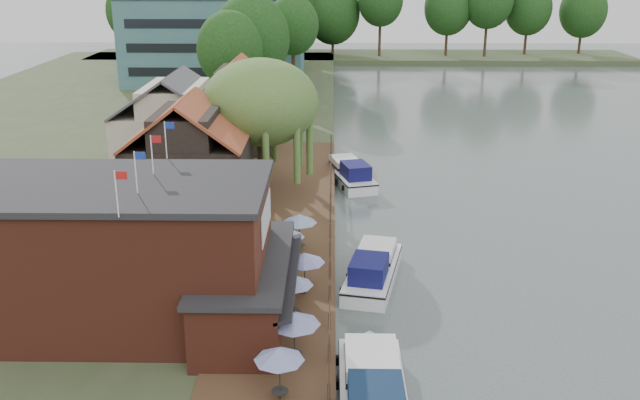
{
  "coord_description": "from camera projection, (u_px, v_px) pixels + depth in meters",
  "views": [
    {
      "loc": [
        -5.23,
        -32.88,
        18.37
      ],
      "look_at": [
        -6.0,
        12.0,
        3.0
      ],
      "focal_mm": 40.0,
      "sensor_mm": 36.0,
      "label": 1
    }
  ],
  "objects": [
    {
      "name": "umbrella_2",
      "position": [
        294.0,
        297.0,
        35.54
      ],
      "size": [
        2.02,
        2.02,
        2.38
      ],
      "primitive_type": null,
      "color": "navy",
      "rests_on": "quay_deck"
    },
    {
      "name": "cruiser_0",
      "position": [
        373.0,
        389.0,
        29.86
      ],
      "size": [
        3.22,
        9.93,
        2.41
      ],
      "primitive_type": null,
      "rotation": [
        0.0,
        0.0,
        0.0
      ],
      "color": "white",
      "rests_on": "ground"
    },
    {
      "name": "bank_tree_2",
      "position": [
        293.0,
        47.0,
        90.09
      ],
      "size": [
        6.51,
        6.51,
        12.96
      ],
      "primitive_type": null,
      "color": "#143811",
      "rests_on": "land_bank"
    },
    {
      "name": "umbrella_1",
      "position": [
        294.0,
        337.0,
        31.79
      ],
      "size": [
        2.37,
        2.37,
        2.38
      ],
      "primitive_type": null,
      "color": "navy",
      "rests_on": "quay_deck"
    },
    {
      "name": "umbrella_0",
      "position": [
        280.0,
        374.0,
        28.99
      ],
      "size": [
        2.09,
        2.09,
        2.38
      ],
      "primitive_type": null,
      "color": "navy",
      "rests_on": "quay_deck"
    },
    {
      "name": "quay_deck",
      "position": [
        289.0,
        238.0,
        46.22
      ],
      "size": [
        6.0,
        50.0,
        0.1
      ],
      "primitive_type": "cube",
      "color": "#47301E",
      "rests_on": "land_bank"
    },
    {
      "name": "cruiser_2",
      "position": [
        350.0,
        171.0,
        60.65
      ],
      "size": [
        5.29,
        9.59,
        2.18
      ],
      "primitive_type": null,
      "rotation": [
        0.0,
        0.0,
        0.27
      ],
      "color": "white",
      "rests_on": "ground"
    },
    {
      "name": "willow",
      "position": [
        261.0,
        129.0,
        53.1
      ],
      "size": [
        8.6,
        8.6,
        10.43
      ],
      "primitive_type": null,
      "color": "#476B2D",
      "rests_on": "land_bank"
    },
    {
      "name": "land_bank",
      "position": [
        82.0,
        147.0,
        70.4
      ],
      "size": [
        50.0,
        140.0,
        1.0
      ],
      "primitive_type": "cube",
      "color": "#384728",
      "rests_on": "ground"
    },
    {
      "name": "umbrella_5",
      "position": [
        299.0,
        232.0,
        43.83
      ],
      "size": [
        2.21,
        2.21,
        2.38
      ],
      "primitive_type": null,
      "color": "navy",
      "rests_on": "quay_deck"
    },
    {
      "name": "umbrella_4",
      "position": [
        287.0,
        247.0,
        41.61
      ],
      "size": [
        2.05,
        2.05,
        2.38
      ],
      "primitive_type": null,
      "color": "navy",
      "rests_on": "quay_deck"
    },
    {
      "name": "hotel_block",
      "position": [
        215.0,
        40.0,
        101.22
      ],
      "size": [
        25.4,
        12.4,
        12.3
      ],
      "primitive_type": null,
      "color": "#38666B",
      "rests_on": "land_bank"
    },
    {
      "name": "pub",
      "position": [
        152.0,
        253.0,
        34.74
      ],
      "size": [
        20.0,
        11.0,
        7.3
      ],
      "primitive_type": null,
      "color": "maroon",
      "rests_on": "land_bank"
    },
    {
      "name": "bank_tree_4",
      "position": [
        284.0,
        32.0,
        116.46
      ],
      "size": [
        8.2,
        8.2,
        11.29
      ],
      "primitive_type": null,
      "color": "#143811",
      "rests_on": "land_bank"
    },
    {
      "name": "quay_rail",
      "position": [
        330.0,
        229.0,
        46.5
      ],
      "size": [
        0.2,
        49.0,
        1.0
      ],
      "primitive_type": null,
      "color": "black",
      "rests_on": "land_bank"
    },
    {
      "name": "cottage_a",
      "position": [
        189.0,
        159.0,
        48.76
      ],
      "size": [
        8.6,
        7.6,
        8.5
      ],
      "primitive_type": null,
      "color": "black",
      "rests_on": "land_bank"
    },
    {
      "name": "bank_tree_3",
      "position": [
        272.0,
        26.0,
        109.68
      ],
      "size": [
        8.19,
        8.19,
        14.34
      ],
      "primitive_type": null,
      "color": "#143811",
      "rests_on": "land_bank"
    },
    {
      "name": "cottage_c",
      "position": [
        239.0,
        104.0,
        66.71
      ],
      "size": [
        7.6,
        7.6,
        8.5
      ],
      "primitive_type": null,
      "color": "black",
      "rests_on": "land_bank"
    },
    {
      "name": "ground",
      "position": [
        431.0,
        330.0,
        36.97
      ],
      "size": [
        260.0,
        260.0,
        0.0
      ],
      "primitive_type": "plane",
      "color": "#485352",
      "rests_on": "ground"
    },
    {
      "name": "bank_tree_5",
      "position": [
        266.0,
        27.0,
        124.49
      ],
      "size": [
        7.64,
        7.64,
        11.37
      ],
      "primitive_type": null,
      "color": "#143811",
      "rests_on": "land_bank"
    },
    {
      "name": "cruiser_1",
      "position": [
        373.0,
        265.0,
        42.13
      ],
      "size": [
        4.72,
        9.47,
        2.16
      ],
      "primitive_type": null,
      "rotation": [
        0.0,
        0.0,
        -0.21
      ],
      "color": "white",
      "rests_on": "ground"
    },
    {
      "name": "cottage_b",
      "position": [
        176.0,
        126.0,
        58.26
      ],
      "size": [
        9.6,
        8.6,
        8.5
      ],
      "primitive_type": null,
      "color": "beige",
      "rests_on": "land_bank"
    },
    {
      "name": "umbrella_3",
      "position": [
        305.0,
        273.0,
        38.18
      ],
      "size": [
        2.21,
        2.21,
        2.38
      ],
      "primitive_type": null,
      "color": "navy",
      "rests_on": "quay_deck"
    },
    {
      "name": "bank_tree_0",
      "position": [
        231.0,
        68.0,
        76.39
      ],
      "size": [
        7.05,
        7.05,
        12.11
      ],
      "primitive_type": null,
      "color": "#143811",
      "rests_on": "land_bank"
    },
    {
      "name": "bank_tree_1",
      "position": [
        252.0,
        54.0,
        81.21
      ],
      "size": [
        8.74,
        8.74,
        13.58
      ],
      "primitive_type": null,
      "color": "#143811",
      "rests_on": "land_bank"
    }
  ]
}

